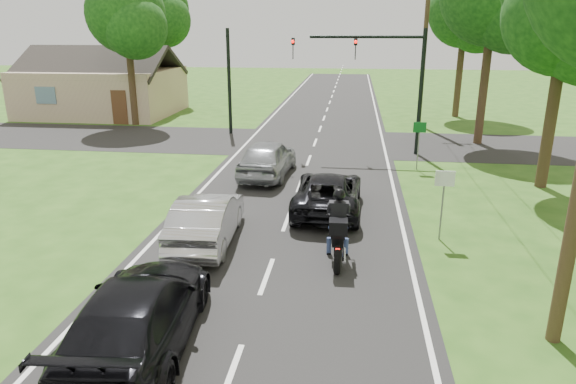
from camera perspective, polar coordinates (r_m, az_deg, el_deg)
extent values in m
plane|color=#274E16|center=(13.20, -2.38, -9.34)|extent=(140.00, 140.00, 0.00)
cube|color=black|center=(22.48, 1.86, 2.29)|extent=(8.00, 100.00, 0.01)
cube|color=black|center=(28.29, 3.03, 5.51)|extent=(60.00, 7.00, 0.01)
torus|color=black|center=(14.75, 5.54, -4.86)|extent=(0.17, 0.71, 0.71)
torus|color=black|center=(13.27, 5.50, -7.53)|extent=(0.19, 0.78, 0.77)
cube|color=black|center=(13.98, 5.56, -4.74)|extent=(0.33, 1.03, 0.32)
sphere|color=black|center=(14.15, 5.59, -3.60)|extent=(0.37, 0.37, 0.37)
cube|color=black|center=(13.56, 5.58, -4.59)|extent=(0.38, 0.60, 0.11)
cube|color=#FF0C07|center=(13.02, 5.54, -6.38)|extent=(0.11, 0.04, 0.05)
cylinder|color=silver|center=(13.58, 6.24, -7.05)|extent=(0.12, 0.86, 0.10)
cylinder|color=black|center=(14.29, 5.62, -2.57)|extent=(0.67, 0.06, 0.04)
cube|color=black|center=(13.14, 5.61, -3.82)|extent=(0.49, 0.44, 0.34)
cube|color=black|center=(13.59, 5.64, -2.45)|extent=(0.44, 0.25, 0.64)
sphere|color=black|center=(13.50, 5.71, -0.32)|extent=(0.32, 0.32, 0.32)
cylinder|color=navy|center=(14.32, 4.57, -6.00)|extent=(0.13, 0.13, 0.48)
cylinder|color=navy|center=(14.33, 6.47, -6.06)|extent=(0.13, 0.13, 0.48)
imported|color=black|center=(17.55, 4.47, 0.02)|extent=(2.25, 4.77, 1.32)
imported|color=silver|center=(15.06, -9.02, -2.99)|extent=(1.77, 4.43, 1.43)
imported|color=gray|center=(21.61, -2.28, 3.80)|extent=(2.13, 4.70, 1.57)
imported|color=black|center=(10.57, -16.28, -12.85)|extent=(2.51, 5.26, 1.48)
cylinder|color=black|center=(25.94, 14.52, 10.57)|extent=(0.20, 0.20, 6.00)
cylinder|color=black|center=(25.58, 8.72, 16.67)|extent=(5.40, 0.14, 0.14)
imported|color=black|center=(25.59, 7.51, 15.49)|extent=(0.16, 0.36, 1.00)
imported|color=black|center=(25.77, 0.57, 15.65)|extent=(0.16, 0.36, 1.00)
sphere|color=#FF0C07|center=(25.40, 7.54, 16.22)|extent=(0.16, 0.16, 0.16)
sphere|color=#FF0C07|center=(25.58, 0.52, 16.37)|extent=(0.16, 0.16, 0.16)
cylinder|color=black|center=(30.59, -6.55, 12.03)|extent=(0.20, 0.20, 6.00)
cylinder|color=#4D3923|center=(33.84, 14.93, 15.51)|extent=(0.28, 0.28, 10.00)
cylinder|color=slate|center=(15.64, 16.74, -1.69)|extent=(0.05, 0.05, 2.00)
cube|color=silver|center=(15.35, 17.05, 1.44)|extent=(0.55, 0.04, 0.45)
cylinder|color=slate|center=(23.30, 14.25, 4.82)|extent=(0.05, 0.05, 2.00)
cube|color=#0C591E|center=(23.09, 14.43, 6.97)|extent=(0.55, 0.04, 0.45)
cylinder|color=#332316|center=(22.10, 27.25, 7.85)|extent=(0.44, 0.44, 5.88)
sphere|color=black|center=(21.89, 28.62, 17.05)|extent=(4.50, 4.50, 4.50)
cylinder|color=#332316|center=(29.47, 21.02, 11.76)|extent=(0.44, 0.44, 7.00)
sphere|color=black|center=(28.90, 23.94, 18.07)|extent=(4.32, 4.32, 4.32)
cylinder|color=#332316|center=(38.35, 18.53, 12.73)|extent=(0.44, 0.44, 6.44)
sphere|color=black|center=(38.26, 19.13, 18.55)|extent=(4.95, 4.95, 4.95)
sphere|color=black|center=(37.77, 20.48, 17.21)|extent=(3.96, 3.96, 3.96)
cylinder|color=#332316|center=(34.67, -16.99, 12.19)|extent=(0.44, 0.44, 6.16)
sphere|color=black|center=(34.55, -17.58, 18.36)|extent=(4.80, 4.80, 4.80)
sphere|color=black|center=(33.64, -16.62, 17.16)|extent=(3.84, 3.84, 3.84)
cylinder|color=#332316|center=(44.63, -14.19, 13.87)|extent=(0.44, 0.44, 6.72)
sphere|color=black|center=(44.57, -14.60, 19.09)|extent=(5.40, 5.40, 5.40)
sphere|color=black|center=(43.56, -13.71, 18.09)|extent=(4.32, 4.32, 4.32)
cube|color=tan|center=(40.12, -19.80, 10.45)|extent=(10.00, 8.00, 3.20)
cube|color=black|center=(38.17, -21.49, 13.13)|extent=(10.20, 4.00, 2.29)
cube|color=black|center=(41.73, -18.87, 13.70)|extent=(10.20, 4.00, 2.29)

